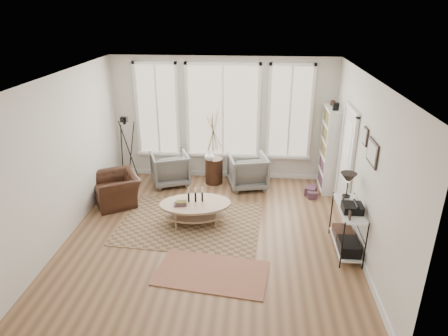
# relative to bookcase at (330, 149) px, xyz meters

# --- Properties ---
(room) EXTENTS (5.50, 5.54, 2.90)m
(room) POSITION_rel_bookcase_xyz_m (-2.42, -2.20, 0.47)
(room) COLOR #8B6442
(room) RESTS_ON ground
(bay_window) EXTENTS (4.14, 0.12, 2.24)m
(bay_window) POSITION_rel_bookcase_xyz_m (-2.44, 0.49, 0.65)
(bay_window) COLOR tan
(bay_window) RESTS_ON ground
(door) EXTENTS (0.09, 1.06, 2.22)m
(door) POSITION_rel_bookcase_xyz_m (0.13, -1.08, 0.17)
(door) COLOR silver
(door) RESTS_ON ground
(bookcase) EXTENTS (0.31, 0.85, 2.06)m
(bookcase) POSITION_rel_bookcase_xyz_m (0.00, 0.00, 0.00)
(bookcase) COLOR white
(bookcase) RESTS_ON ground
(low_shelf) EXTENTS (0.38, 1.08, 1.30)m
(low_shelf) POSITION_rel_bookcase_xyz_m (-0.06, -2.52, -0.44)
(low_shelf) COLOR white
(low_shelf) RESTS_ON ground
(wall_art) EXTENTS (0.04, 0.88, 0.44)m
(wall_art) POSITION_rel_bookcase_xyz_m (0.14, -2.49, 0.92)
(wall_art) COLOR black
(wall_art) RESTS_ON ground
(rug_main) EXTENTS (2.82, 2.20, 0.01)m
(rug_main) POSITION_rel_bookcase_xyz_m (-2.88, -1.85, -0.95)
(rug_main) COLOR brown
(rug_main) RESTS_ON ground
(rug_runner) EXTENTS (1.87, 1.20, 0.01)m
(rug_runner) POSITION_rel_bookcase_xyz_m (-2.29, -3.37, -0.94)
(rug_runner) COLOR maroon
(rug_runner) RESTS_ON ground
(coffee_table) EXTENTS (1.48, 1.06, 0.63)m
(coffee_table) POSITION_rel_bookcase_xyz_m (-2.78, -1.81, -0.62)
(coffee_table) COLOR #A4845E
(coffee_table) RESTS_ON ground
(armchair_left) EXTENTS (1.08, 1.09, 0.77)m
(armchair_left) POSITION_rel_bookcase_xyz_m (-3.64, -0.04, -0.57)
(armchair_left) COLOR slate
(armchair_left) RESTS_ON ground
(armchair_right) EXTENTS (1.02, 1.03, 0.78)m
(armchair_right) POSITION_rel_bookcase_xyz_m (-1.82, -0.07, -0.56)
(armchair_right) COLOR slate
(armchair_right) RESTS_ON ground
(side_table) EXTENTS (0.41, 0.41, 1.73)m
(side_table) POSITION_rel_bookcase_xyz_m (-2.61, 0.09, -0.12)
(side_table) COLOR #361D13
(side_table) RESTS_ON ground
(vase) EXTENTS (0.27, 0.27, 0.22)m
(vase) POSITION_rel_bookcase_xyz_m (-2.71, -0.04, -0.22)
(vase) COLOR silver
(vase) RESTS_ON side_table
(accent_chair) EXTENTS (1.29, 1.24, 0.64)m
(accent_chair) POSITION_rel_bookcase_xyz_m (-4.57, -1.11, -0.64)
(accent_chair) COLOR #361D13
(accent_chair) RESTS_ON ground
(tripod_camera) EXTENTS (0.56, 0.56, 1.59)m
(tripod_camera) POSITION_rel_bookcase_xyz_m (-4.65, 0.03, -0.23)
(tripod_camera) COLOR black
(tripod_camera) RESTS_ON ground
(book_stack_near) EXTENTS (0.31, 0.34, 0.18)m
(book_stack_near) POSITION_rel_bookcase_xyz_m (-0.39, -0.37, -0.87)
(book_stack_near) COLOR maroon
(book_stack_near) RESTS_ON ground
(book_stack_far) EXTENTS (0.22, 0.26, 0.15)m
(book_stack_far) POSITION_rel_bookcase_xyz_m (-0.39, -0.52, -0.88)
(book_stack_far) COLOR maroon
(book_stack_far) RESTS_ON ground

